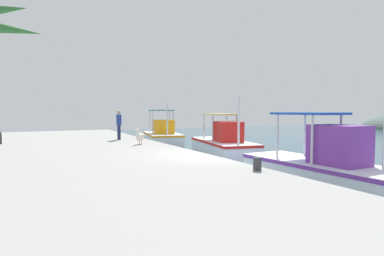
% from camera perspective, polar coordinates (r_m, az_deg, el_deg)
% --- Properties ---
extents(quay_pier, '(36.00, 10.00, 0.80)m').
position_cam_1_polar(quay_pier, '(10.74, -20.89, -8.20)').
color(quay_pier, '#9E9E99').
rests_on(quay_pier, ground).
extents(fishing_boat_nearest, '(5.29, 3.13, 3.03)m').
position_cam_1_polar(fishing_boat_nearest, '(23.47, -5.29, -1.39)').
color(fishing_boat_nearest, white).
rests_on(fishing_boat_nearest, ground).
extents(fishing_boat_second, '(5.57, 2.93, 3.19)m').
position_cam_1_polar(fishing_boat_second, '(16.93, 5.70, -3.02)').
color(fishing_boat_second, white).
rests_on(fishing_boat_second, ground).
extents(fishing_boat_third, '(5.79, 2.23, 3.09)m').
position_cam_1_polar(fishing_boat_third, '(11.51, 22.43, -6.21)').
color(fishing_boat_third, white).
rests_on(fishing_boat_third, ground).
extents(pelican, '(0.83, 0.81, 0.82)m').
position_cam_1_polar(pelican, '(16.01, -9.29, -1.47)').
color(pelican, tan).
rests_on(pelican, quay_pier).
extents(fisherman_standing, '(0.63, 0.28, 1.69)m').
position_cam_1_polar(fisherman_standing, '(18.76, -12.99, 0.81)').
color(fisherman_standing, '#1E234C').
rests_on(fisherman_standing, quay_pier).
extents(mooring_bollard_nearest, '(0.23, 0.23, 0.37)m').
position_cam_1_polar(mooring_bollard_nearest, '(9.11, 11.63, -6.32)').
color(mooring_bollard_nearest, '#333338').
rests_on(mooring_bollard_nearest, quay_pier).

